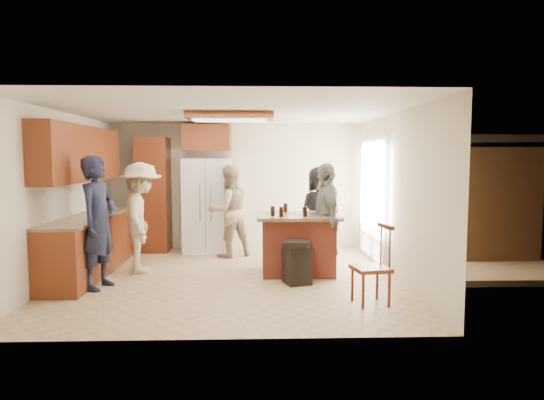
{
  "coord_description": "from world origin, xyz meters",
  "views": [
    {
      "loc": [
        0.38,
        -7.23,
        1.82
      ],
      "look_at": [
        0.64,
        0.38,
        1.15
      ],
      "focal_mm": 32.0,
      "sensor_mm": 36.0,
      "label": 1
    }
  ],
  "objects_px": {
    "person_behind_right": "(320,213)",
    "trash_bin": "(297,262)",
    "person_front_left": "(98,223)",
    "person_side_right": "(326,219)",
    "kitchen_island": "(298,243)",
    "spindle_chair": "(372,268)",
    "refrigerator": "(207,205)",
    "person_behind_left": "(229,211)",
    "person_counter": "(141,218)"
  },
  "relations": [
    {
      "from": "trash_bin",
      "to": "refrigerator",
      "type": "bearing_deg",
      "value": 121.47
    },
    {
      "from": "person_behind_right",
      "to": "kitchen_island",
      "type": "distance_m",
      "value": 1.18
    },
    {
      "from": "person_behind_right",
      "to": "refrigerator",
      "type": "xyz_separation_m",
      "value": [
        -2.08,
        0.83,
        0.06
      ]
    },
    {
      "from": "person_behind_right",
      "to": "trash_bin",
      "type": "height_order",
      "value": "person_behind_right"
    },
    {
      "from": "kitchen_island",
      "to": "trash_bin",
      "type": "bearing_deg",
      "value": -95.57
    },
    {
      "from": "person_counter",
      "to": "person_front_left",
      "type": "bearing_deg",
      "value": 147.61
    },
    {
      "from": "person_front_left",
      "to": "person_behind_right",
      "type": "height_order",
      "value": "person_front_left"
    },
    {
      "from": "refrigerator",
      "to": "spindle_chair",
      "type": "xyz_separation_m",
      "value": [
        2.37,
        -3.5,
        -0.45
      ]
    },
    {
      "from": "person_front_left",
      "to": "spindle_chair",
      "type": "distance_m",
      "value": 3.75
    },
    {
      "from": "person_behind_left",
      "to": "spindle_chair",
      "type": "bearing_deg",
      "value": 94.87
    },
    {
      "from": "kitchen_island",
      "to": "person_counter",
      "type": "bearing_deg",
      "value": 176.66
    },
    {
      "from": "person_side_right",
      "to": "person_behind_right",
      "type": "bearing_deg",
      "value": 173.0
    },
    {
      "from": "person_side_right",
      "to": "refrigerator",
      "type": "relative_size",
      "value": 0.97
    },
    {
      "from": "person_front_left",
      "to": "person_counter",
      "type": "distance_m",
      "value": 1.02
    },
    {
      "from": "person_behind_left",
      "to": "spindle_chair",
      "type": "relative_size",
      "value": 1.69
    },
    {
      "from": "person_counter",
      "to": "refrigerator",
      "type": "bearing_deg",
      "value": -38.69
    },
    {
      "from": "person_behind_right",
      "to": "spindle_chair",
      "type": "xyz_separation_m",
      "value": [
        0.29,
        -2.67,
        -0.38
      ]
    },
    {
      "from": "person_behind_left",
      "to": "kitchen_island",
      "type": "bearing_deg",
      "value": 102.96
    },
    {
      "from": "person_behind_right",
      "to": "trash_bin",
      "type": "relative_size",
      "value": 2.65
    },
    {
      "from": "person_counter",
      "to": "refrigerator",
      "type": "relative_size",
      "value": 0.97
    },
    {
      "from": "person_counter",
      "to": "trash_bin",
      "type": "xyz_separation_m",
      "value": [
        2.4,
        -0.8,
        -0.55
      ]
    },
    {
      "from": "person_behind_left",
      "to": "spindle_chair",
      "type": "xyz_separation_m",
      "value": [
        1.93,
        -2.99,
        -0.39
      ]
    },
    {
      "from": "refrigerator",
      "to": "trash_bin",
      "type": "xyz_separation_m",
      "value": [
        1.53,
        -2.49,
        -0.58
      ]
    },
    {
      "from": "person_behind_right",
      "to": "person_side_right",
      "type": "xyz_separation_m",
      "value": [
        -0.07,
        -1.14,
        0.03
      ]
    },
    {
      "from": "person_counter",
      "to": "kitchen_island",
      "type": "height_order",
      "value": "person_counter"
    },
    {
      "from": "person_behind_right",
      "to": "refrigerator",
      "type": "relative_size",
      "value": 0.93
    },
    {
      "from": "person_counter",
      "to": "trash_bin",
      "type": "distance_m",
      "value": 2.59
    },
    {
      "from": "refrigerator",
      "to": "spindle_chair",
      "type": "relative_size",
      "value": 1.81
    },
    {
      "from": "person_behind_left",
      "to": "trash_bin",
      "type": "height_order",
      "value": "person_behind_left"
    },
    {
      "from": "trash_bin",
      "to": "spindle_chair",
      "type": "bearing_deg",
      "value": -50.03
    },
    {
      "from": "kitchen_island",
      "to": "spindle_chair",
      "type": "distance_m",
      "value": 1.84
    },
    {
      "from": "person_behind_left",
      "to": "trash_bin",
      "type": "bearing_deg",
      "value": 90.72
    },
    {
      "from": "person_front_left",
      "to": "spindle_chair",
      "type": "xyz_separation_m",
      "value": [
        3.62,
        -0.87,
        -0.47
      ]
    },
    {
      "from": "refrigerator",
      "to": "kitchen_island",
      "type": "xyz_separation_m",
      "value": [
        1.59,
        -1.84,
        -0.43
      ]
    },
    {
      "from": "person_behind_left",
      "to": "person_side_right",
      "type": "height_order",
      "value": "person_side_right"
    },
    {
      "from": "person_behind_left",
      "to": "person_counter",
      "type": "xyz_separation_m",
      "value": [
        -1.32,
        -1.18,
        0.03
      ]
    },
    {
      "from": "trash_bin",
      "to": "person_behind_right",
      "type": "bearing_deg",
      "value": 71.51
    },
    {
      "from": "person_front_left",
      "to": "trash_bin",
      "type": "bearing_deg",
      "value": -73.04
    },
    {
      "from": "person_front_left",
      "to": "refrigerator",
      "type": "distance_m",
      "value": 2.92
    },
    {
      "from": "person_behind_left",
      "to": "spindle_chair",
      "type": "distance_m",
      "value": 3.58
    },
    {
      "from": "person_behind_right",
      "to": "person_counter",
      "type": "bearing_deg",
      "value": -5.53
    },
    {
      "from": "person_side_right",
      "to": "person_counter",
      "type": "xyz_separation_m",
      "value": [
        -2.89,
        0.28,
        0.0
      ]
    },
    {
      "from": "kitchen_island",
      "to": "spindle_chair",
      "type": "bearing_deg",
      "value": -64.86
    },
    {
      "from": "person_front_left",
      "to": "person_side_right",
      "type": "relative_size",
      "value": 1.06
    },
    {
      "from": "kitchen_island",
      "to": "trash_bin",
      "type": "relative_size",
      "value": 2.03
    },
    {
      "from": "refrigerator",
      "to": "kitchen_island",
      "type": "height_order",
      "value": "refrigerator"
    },
    {
      "from": "trash_bin",
      "to": "spindle_chair",
      "type": "distance_m",
      "value": 1.32
    },
    {
      "from": "kitchen_island",
      "to": "spindle_chair",
      "type": "relative_size",
      "value": 1.29
    },
    {
      "from": "person_front_left",
      "to": "person_behind_left",
      "type": "distance_m",
      "value": 2.71
    },
    {
      "from": "person_behind_left",
      "to": "person_behind_right",
      "type": "relative_size",
      "value": 1.01
    }
  ]
}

